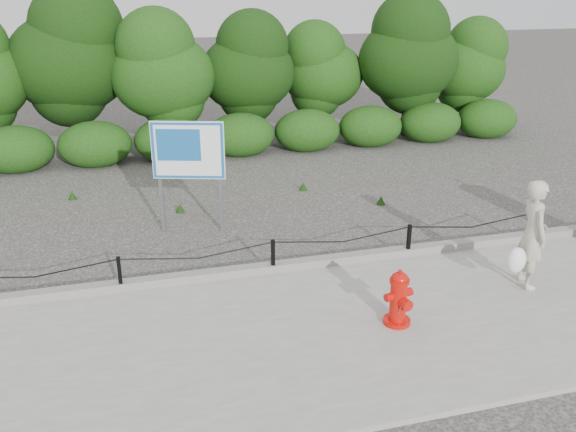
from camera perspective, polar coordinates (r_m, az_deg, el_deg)
The scene contains 8 objects.
ground at distance 10.44m, azimuth -1.40°, elevation -5.68°, with size 90.00×90.00×0.00m, color #2D2B28.
sidewalk at distance 8.74m, azimuth 1.86°, elevation -11.20°, with size 14.00×4.00×0.08m, color gray.
curb at distance 10.41m, azimuth -1.47°, elevation -4.82°, with size 14.00×0.22×0.14m, color slate.
chain_barrier at distance 10.24m, azimuth -1.42°, elevation -3.40°, with size 10.06×0.06×0.60m.
treeline at distance 18.21m, azimuth -9.83°, elevation 13.79°, with size 20.11×3.64×4.59m.
fire_hydrant at distance 8.90m, azimuth 10.32°, elevation -7.61°, with size 0.47×0.49×0.85m.
pedestrian at distance 10.37m, azimuth 21.84°, elevation -1.72°, with size 0.79×0.72×1.79m.
advertising_sign at distance 11.85m, azimuth -9.33°, elevation 5.61°, with size 1.35×0.50×2.25m.
Camera 1 is at (-2.23, -9.02, 4.75)m, focal length 38.00 mm.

